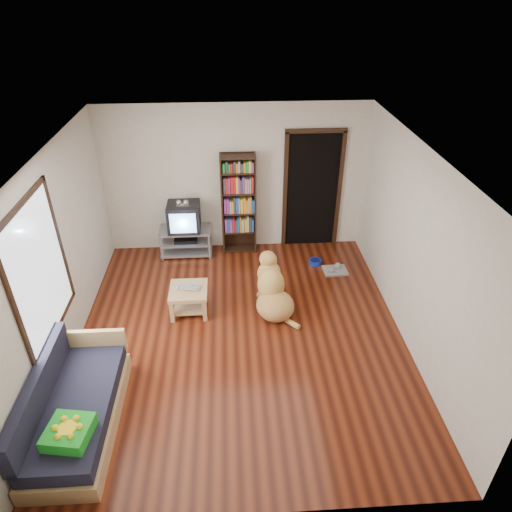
{
  "coord_description": "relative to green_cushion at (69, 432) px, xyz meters",
  "views": [
    {
      "loc": [
        -0.09,
        -4.84,
        4.33
      ],
      "look_at": [
        0.25,
        0.64,
        0.9
      ],
      "focal_mm": 32.0,
      "sensor_mm": 36.0,
      "label": 1
    }
  ],
  "objects": [
    {
      "name": "sofa",
      "position": [
        -0.12,
        0.48,
        -0.23
      ],
      "size": [
        0.8,
        1.8,
        0.8
      ],
      "color": "tan",
      "rests_on": "ground"
    },
    {
      "name": "wall_right",
      "position": [
        4.0,
        1.86,
        0.81
      ],
      "size": [
        0.0,
        5.0,
        5.0
      ],
      "primitive_type": "plane",
      "rotation": [
        1.57,
        0.0,
        -1.57
      ],
      "color": "beige",
      "rests_on": "ground"
    },
    {
      "name": "ceiling",
      "position": [
        1.75,
        1.86,
        2.11
      ],
      "size": [
        5.0,
        5.0,
        0.0
      ],
      "primitive_type": "plane",
      "rotation": [
        3.14,
        0.0,
        0.0
      ],
      "color": "white",
      "rests_on": "ground"
    },
    {
      "name": "doorway",
      "position": [
        3.1,
        4.34,
        0.63
      ],
      "size": [
        1.03,
        0.05,
        2.19
      ],
      "color": "black",
      "rests_on": "wall_back"
    },
    {
      "name": "wall_back",
      "position": [
        1.75,
        4.36,
        0.81
      ],
      "size": [
        4.5,
        0.0,
        4.5
      ],
      "primitive_type": "plane",
      "rotation": [
        1.57,
        0.0,
        0.0
      ],
      "color": "beige",
      "rests_on": "ground"
    },
    {
      "name": "dog_bowl",
      "position": [
        3.1,
        3.61,
        -0.45
      ],
      "size": [
        0.22,
        0.22,
        0.08
      ],
      "primitive_type": "cylinder",
      "color": "navy",
      "rests_on": "ground"
    },
    {
      "name": "green_cushion",
      "position": [
        0.0,
        0.0,
        0.0
      ],
      "size": [
        0.48,
        0.48,
        0.14
      ],
      "primitive_type": "cube",
      "rotation": [
        0.0,
        0.0,
        -0.16
      ],
      "color": "green",
      "rests_on": "sofa"
    },
    {
      "name": "wall_left",
      "position": [
        -0.5,
        1.86,
        0.81
      ],
      "size": [
        0.0,
        5.0,
        5.0
      ],
      "primitive_type": "plane",
      "rotation": [
        1.57,
        0.0,
        1.57
      ],
      "color": "beige",
      "rests_on": "ground"
    },
    {
      "name": "laptop",
      "position": [
        1.0,
        2.42,
        -0.08
      ],
      "size": [
        0.38,
        0.29,
        0.03
      ],
      "primitive_type": "imported",
      "rotation": [
        0.0,
        0.0,
        -0.22
      ],
      "color": "silver",
      "rests_on": "coffee_table"
    },
    {
      "name": "tv_stand",
      "position": [
        0.85,
        4.11,
        -0.22
      ],
      "size": [
        0.9,
        0.45,
        0.5
      ],
      "color": "#99999E",
      "rests_on": "ground"
    },
    {
      "name": "coffee_table",
      "position": [
        1.0,
        2.45,
        -0.21
      ],
      "size": [
        0.55,
        0.55,
        0.4
      ],
      "color": "tan",
      "rests_on": "ground"
    },
    {
      "name": "crt_tv",
      "position": [
        0.85,
        4.13,
        0.25
      ],
      "size": [
        0.55,
        0.52,
        0.58
      ],
      "color": "black",
      "rests_on": "tv_stand"
    },
    {
      "name": "wall_front",
      "position": [
        1.75,
        -0.64,
        0.81
      ],
      "size": [
        4.5,
        0.0,
        4.5
      ],
      "primitive_type": "plane",
      "rotation": [
        -1.57,
        0.0,
        0.0
      ],
      "color": "beige",
      "rests_on": "ground"
    },
    {
      "name": "grey_rag",
      "position": [
        3.4,
        3.36,
        -0.47
      ],
      "size": [
        0.41,
        0.34,
        0.03
      ],
      "primitive_type": "cube",
      "rotation": [
        0.0,
        0.0,
        0.04
      ],
      "color": "gray",
      "rests_on": "ground"
    },
    {
      "name": "bookshelf",
      "position": [
        1.8,
        4.2,
        0.51
      ],
      "size": [
        0.6,
        0.3,
        1.8
      ],
      "color": "black",
      "rests_on": "ground"
    },
    {
      "name": "dog",
      "position": [
        2.24,
        2.42,
        -0.16
      ],
      "size": [
        0.68,
        1.02,
        0.89
      ],
      "color": "#B38B45",
      "rests_on": "ground"
    },
    {
      "name": "ground",
      "position": [
        1.75,
        1.86,
        -0.49
      ],
      "size": [
        5.0,
        5.0,
        0.0
      ],
      "primitive_type": "plane",
      "color": "#622410",
      "rests_on": "ground"
    },
    {
      "name": "window",
      "position": [
        -0.48,
        1.36,
        1.01
      ],
      "size": [
        0.03,
        1.46,
        1.7
      ],
      "color": "white",
      "rests_on": "wall_left"
    }
  ]
}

